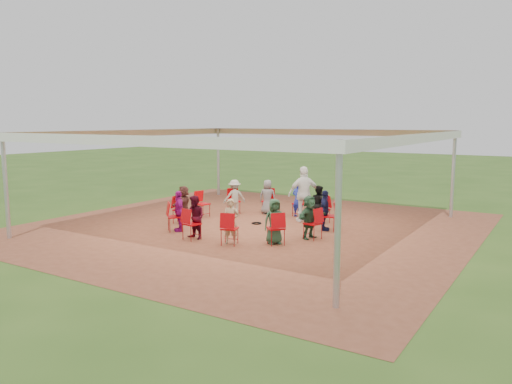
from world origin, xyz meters
The scene contains 29 objects.
ground centered at (0.00, 0.00, 0.00)m, with size 80.00×80.00×0.00m, color #33551A.
dirt_patch centered at (0.00, 0.00, 0.01)m, with size 13.00×13.00×0.00m, color brown.
tent centered at (0.00, 0.00, 2.37)m, with size 10.33×10.33×3.00m.
chair_0 centered at (2.36, -0.49, 0.45)m, with size 0.42×0.44×0.90m, color #BB0309, non-canonical shape.
chair_1 centered at (2.28, 0.76, 0.45)m, with size 0.42×0.44×0.90m, color #BB0309, non-canonical shape.
chair_2 centered at (1.60, 1.80, 0.45)m, with size 0.42×0.44×0.90m, color #BB0309, non-canonical shape.
chair_3 centered at (0.49, 2.36, 0.45)m, with size 0.42×0.44×0.90m, color #BB0309, non-canonical shape.
chair_4 centered at (-0.76, 2.28, 0.45)m, with size 0.42×0.44×0.90m, color #BB0309, non-canonical shape.
chair_5 centered at (-1.80, 1.60, 0.45)m, with size 0.42×0.44×0.90m, color #BB0309, non-canonical shape.
chair_6 centered at (-2.36, 0.49, 0.45)m, with size 0.42×0.44×0.90m, color #BB0309, non-canonical shape.
chair_7 centered at (-2.28, -0.76, 0.45)m, with size 0.42×0.44×0.90m, color #BB0309, non-canonical shape.
chair_8 centered at (-1.60, -1.80, 0.45)m, with size 0.42×0.44×0.90m, color #BB0309, non-canonical shape.
chair_9 centered at (-0.49, -2.36, 0.45)m, with size 0.42×0.44×0.90m, color #BB0309, non-canonical shape.
chair_10 centered at (0.76, -2.28, 0.45)m, with size 0.42×0.44×0.90m, color #BB0309, non-canonical shape.
chair_11 centered at (1.80, -1.60, 0.45)m, with size 0.42×0.44×0.90m, color #BB0309, non-canonical shape.
person_seated_0 centered at (2.24, -0.46, 0.62)m, with size 1.14×0.43×1.23m, color #284E33.
person_seated_1 centered at (2.17, 0.72, 0.62)m, with size 0.72×0.37×1.23m, color #15183E.
person_seated_2 centered at (1.52, 1.71, 0.62)m, with size 0.60×0.35×1.23m, color black.
person_seated_3 centered at (0.46, 2.24, 0.62)m, with size 0.45×0.30×1.23m, color #2130B4.
person_seated_4 centered at (-0.72, 2.17, 0.62)m, with size 0.60×0.34×1.23m, color slate.
person_seated_5 centered at (-1.71, 1.52, 0.62)m, with size 0.80×0.39×1.23m, color #9F9E8D.
person_seated_6 centered at (-2.17, -0.72, 0.62)m, with size 1.14×0.43×1.23m, color #552B25.
person_seated_7 centered at (-1.52, -1.71, 0.62)m, with size 0.72×0.37×1.23m, color #9B117C.
person_seated_8 centered at (-0.46, -2.24, 0.62)m, with size 0.60×0.35×1.23m, color #430919.
person_seated_9 centered at (0.72, -2.17, 0.62)m, with size 0.45×0.30×1.23m, color tan.
person_seated_10 centered at (1.71, -1.52, 0.62)m, with size 0.60×0.34×1.23m, color #284E33.
standing_person centered at (1.02, 1.61, 0.93)m, with size 1.08×0.55×1.84m, color white.
cable_coil centered at (-0.11, 0.46, 0.02)m, with size 0.42×0.42×0.03m.
laptop centered at (2.08, -0.43, 0.59)m, with size 0.32×0.37×0.23m.
Camera 1 is at (8.34, -12.98, 3.30)m, focal length 35.00 mm.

